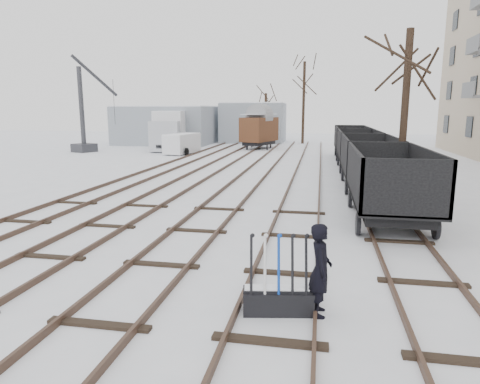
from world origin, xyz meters
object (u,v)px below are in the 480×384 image
at_px(ground_frame, 278,299).
at_px(box_van_wagon, 259,129).
at_px(panel_van, 182,143).
at_px(crane, 84,127).
at_px(freight_wagon_a, 388,194).
at_px(worker, 320,270).
at_px(lorry, 169,130).

bearing_deg(ground_frame, box_van_wagon, 89.09).
height_order(panel_van, crane, crane).
height_order(ground_frame, crane, crane).
height_order(box_van_wagon, panel_van, box_van_wagon).
distance_m(ground_frame, freight_wagon_a, 8.00).
height_order(freight_wagon_a, box_van_wagon, box_van_wagon).
relative_size(worker, crane, 0.21).
height_order(ground_frame, box_van_wagon, box_van_wagon).
height_order(lorry, panel_van, lorry).
distance_m(ground_frame, lorry, 34.20).
bearing_deg(lorry, worker, -77.21).
bearing_deg(panel_van, box_van_wagon, 55.53).
distance_m(worker, box_van_wagon, 33.88).
bearing_deg(ground_frame, worker, -2.09).
distance_m(worker, freight_wagon_a, 7.63).
relative_size(worker, panel_van, 0.42).
bearing_deg(ground_frame, freight_wagon_a, 58.47).
distance_m(box_van_wagon, crane, 15.97).
relative_size(ground_frame, worker, 0.86).
height_order(lorry, crane, crane).
bearing_deg(crane, worker, -29.52).
xyz_separation_m(box_van_wagon, crane, (-14.87, -5.80, 0.27)).
bearing_deg(lorry, box_van_wagon, 2.19).
height_order(ground_frame, lorry, lorry).
xyz_separation_m(ground_frame, worker, (0.75, 0.10, 0.58)).
xyz_separation_m(ground_frame, box_van_wagon, (-5.16, 33.44, 1.63)).
distance_m(lorry, crane, 7.56).
bearing_deg(freight_wagon_a, lorry, 124.43).
bearing_deg(lorry, crane, -161.86).
distance_m(ground_frame, box_van_wagon, 33.87).
distance_m(lorry, panel_van, 4.74).
height_order(worker, panel_van, worker).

